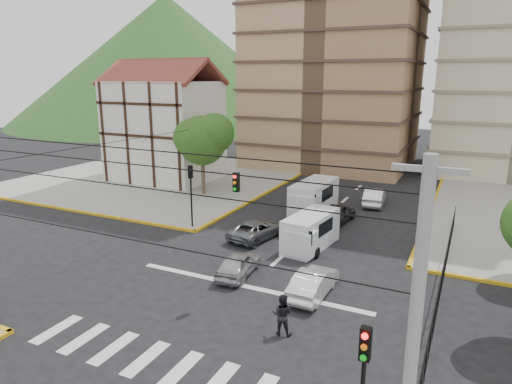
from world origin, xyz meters
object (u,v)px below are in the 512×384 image
Objects in this scene: car_silver_front_left at (238,264)px; pedestrian_crosswalk at (282,314)px; traffic_light_se at (363,378)px; traffic_light_nw at (191,186)px; car_white_front_right at (313,283)px; van_left_lane at (313,198)px; van_right_lane at (309,232)px.

pedestrian_crosswalk is (4.38, -4.38, 0.26)m from car_silver_front_left.
traffic_light_se and traffic_light_nw have the same top height.
traffic_light_se reaches higher than pedestrian_crosswalk.
van_left_lane is at bearing -69.76° from car_white_front_right.
pedestrian_crosswalk reaches higher than car_white_front_right.
traffic_light_se is 1.17× the size of car_silver_front_left.
car_silver_front_left is at bearing 131.63° from traffic_light_se.
van_right_lane is 10.05m from pedestrian_crosswalk.
pedestrian_crosswalk is at bearing 128.74° from traffic_light_se.
traffic_light_se is at bearing -64.89° from van_left_lane.
traffic_light_nw is 0.78× the size of van_left_lane.
car_white_front_right is (-4.52, 9.60, -2.44)m from traffic_light_se.
car_silver_front_left is (-8.94, 10.06, -2.47)m from traffic_light_se.
traffic_light_nw reaches higher than car_silver_front_left.
car_white_front_right reaches higher than car_silver_front_left.
car_white_front_right is at bearing 168.62° from car_silver_front_left.
car_white_front_right is at bearing -28.45° from traffic_light_nw.
van_right_lane is at bearing -117.00° from car_silver_front_left.
van_right_lane is 7.64m from van_left_lane.
traffic_light_se is 7.61m from pedestrian_crosswalk.
van_left_lane reaches higher than car_white_front_right.
traffic_light_nw is (-15.60, 15.60, 0.00)m from traffic_light_se.
traffic_light_se is at bearing -45.00° from traffic_light_nw.
car_silver_front_left is at bearing -4.83° from car_white_front_right.
van_right_lane is at bearing 113.69° from traffic_light_se.
car_white_front_right is at bearing -61.85° from van_right_lane.
car_silver_front_left is at bearing -104.57° from van_right_lane.
van_left_lane is 17.68m from pedestrian_crosswalk.
van_right_lane is 1.24× the size of car_white_front_right.
car_silver_front_left is (0.14, -12.71, -0.58)m from van_left_lane.
car_silver_front_left is 4.45m from car_white_front_right.
traffic_light_nw is 9.04m from van_right_lane.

